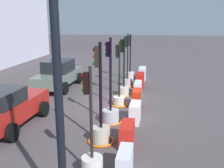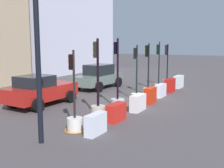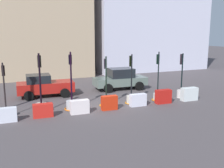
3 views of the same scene
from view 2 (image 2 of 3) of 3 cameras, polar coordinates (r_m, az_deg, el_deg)
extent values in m
plane|color=#4A4346|center=(15.67, 4.56, -3.65)|extent=(120.00, 120.00, 0.00)
cylinder|color=silver|center=(10.56, -7.75, -8.35)|extent=(0.60, 0.60, 0.51)
cylinder|color=black|center=(10.22, -7.93, -0.10)|extent=(0.08, 0.08, 2.55)
cube|color=black|center=(10.20, -8.51, 4.56)|extent=(0.17, 0.16, 0.57)
sphere|color=red|center=(10.25, -8.90, 5.63)|extent=(0.10, 0.10, 0.10)
sphere|color=orange|center=(10.26, -8.87, 4.58)|extent=(0.10, 0.10, 0.10)
sphere|color=green|center=(10.28, -8.85, 3.52)|extent=(0.10, 0.10, 0.10)
torus|color=orange|center=(10.63, -7.73, -9.54)|extent=(0.81, 0.81, 0.05)
cylinder|color=#B8B0A0|center=(12.18, -2.90, -5.86)|extent=(0.64, 0.64, 0.56)
cylinder|color=black|center=(11.86, -2.97, 2.37)|extent=(0.11, 0.11, 2.95)
cube|color=black|center=(11.89, -3.47, 7.16)|extent=(0.20, 0.19, 0.70)
sphere|color=red|center=(11.95, -3.81, 8.27)|extent=(0.11, 0.11, 0.11)
sphere|color=orange|center=(11.95, -3.79, 7.16)|extent=(0.11, 0.11, 0.11)
sphere|color=green|center=(11.96, -3.78, 6.06)|extent=(0.11, 0.11, 0.11)
torus|color=orange|center=(12.24, -2.89, -6.95)|extent=(0.95, 0.95, 0.07)
cylinder|color=#ABAAB1|center=(13.72, 1.17, -4.25)|extent=(0.70, 0.70, 0.54)
cylinder|color=black|center=(13.44, 1.19, 3.13)|extent=(0.10, 0.10, 3.00)
cube|color=black|center=(13.43, 0.78, 7.53)|extent=(0.18, 0.13, 0.58)
sphere|color=red|center=(13.47, 0.48, 8.36)|extent=(0.11, 0.11, 0.11)
sphere|color=orange|center=(13.47, 0.48, 7.54)|extent=(0.11, 0.11, 0.11)
sphere|color=green|center=(13.47, 0.48, 6.71)|extent=(0.11, 0.11, 0.11)
torus|color=orange|center=(13.77, 1.17, -5.20)|extent=(0.94, 0.94, 0.06)
cylinder|color=beige|center=(15.68, 5.12, -2.80)|extent=(0.61, 0.61, 0.45)
cylinder|color=black|center=(15.44, 5.20, 3.02)|extent=(0.09, 0.09, 2.74)
cube|color=black|center=(15.41, 4.85, 6.37)|extent=(0.15, 0.15, 0.63)
sphere|color=red|center=(15.43, 4.58, 7.15)|extent=(0.09, 0.09, 0.09)
sphere|color=orange|center=(15.44, 4.57, 6.37)|extent=(0.09, 0.09, 0.09)
sphere|color=green|center=(15.45, 4.56, 5.60)|extent=(0.09, 0.09, 0.09)
torus|color=orange|center=(15.72, 5.11, -3.46)|extent=(0.89, 0.89, 0.08)
cylinder|color=#BBB5AA|center=(17.29, 7.53, -1.68)|extent=(0.63, 0.63, 0.50)
cylinder|color=black|center=(17.07, 7.64, 3.74)|extent=(0.09, 0.09, 2.77)
cube|color=black|center=(17.05, 7.29, 6.84)|extent=(0.17, 0.17, 0.70)
sphere|color=red|center=(17.07, 7.00, 7.64)|extent=(0.10, 0.10, 0.10)
sphere|color=orange|center=(17.08, 6.99, 6.85)|extent=(0.10, 0.10, 0.10)
sphere|color=green|center=(17.09, 6.97, 6.07)|extent=(0.10, 0.10, 0.10)
torus|color=orange|center=(17.33, 7.52, -2.41)|extent=(0.83, 0.83, 0.05)
cylinder|color=#B1B3B1|center=(19.19, 9.67, -0.72)|extent=(0.60, 0.60, 0.49)
cylinder|color=black|center=(18.99, 9.80, 4.32)|extent=(0.08, 0.08, 2.89)
cube|color=black|center=(18.99, 9.56, 7.13)|extent=(0.17, 0.15, 0.67)
sphere|color=red|center=(19.02, 9.33, 7.80)|extent=(0.10, 0.10, 0.10)
sphere|color=orange|center=(19.02, 9.31, 7.13)|extent=(0.10, 0.10, 0.10)
sphere|color=green|center=(19.03, 9.30, 6.46)|extent=(0.10, 0.10, 0.10)
torus|color=orange|center=(19.22, 9.66, -1.32)|extent=(0.81, 0.81, 0.08)
cylinder|color=beige|center=(21.05, 11.38, 0.14)|extent=(0.59, 0.59, 0.55)
cylinder|color=black|center=(20.88, 11.51, 4.50)|extent=(0.09, 0.09, 2.66)
cube|color=black|center=(20.86, 11.27, 6.99)|extent=(0.18, 0.16, 0.74)
sphere|color=red|center=(20.87, 11.05, 7.68)|extent=(0.11, 0.11, 0.11)
sphere|color=orange|center=(20.87, 11.03, 7.00)|extent=(0.11, 0.11, 0.11)
sphere|color=green|center=(20.88, 11.01, 6.32)|extent=(0.11, 0.11, 0.11)
cube|color=silver|center=(10.06, -3.43, -8.36)|extent=(1.01, 0.39, 0.78)
cube|color=red|center=(11.70, 0.89, -5.94)|extent=(1.10, 0.46, 0.77)
cube|color=silver|center=(13.47, 5.43, -3.94)|extent=(1.10, 0.45, 0.81)
cube|color=red|center=(15.20, 7.99, -2.40)|extent=(0.99, 0.41, 0.87)
cube|color=silver|center=(17.10, 10.12, -1.36)|extent=(1.08, 0.41, 0.80)
cube|color=red|center=(18.86, 11.99, -0.30)|extent=(1.06, 0.49, 0.92)
cube|color=silver|center=(20.84, 13.73, 0.47)|extent=(1.17, 0.50, 0.90)
cube|color=#A71B16|center=(15.10, -14.36, -1.64)|extent=(4.11, 1.87, 0.73)
cube|color=black|center=(14.66, -15.84, 0.57)|extent=(1.75, 1.56, 0.57)
cylinder|color=black|center=(16.67, -13.49, -1.93)|extent=(0.69, 0.31, 0.67)
cylinder|color=black|center=(15.48, -8.66, -2.59)|extent=(0.69, 0.31, 0.67)
cylinder|color=black|center=(15.01, -20.15, -3.39)|extent=(0.69, 0.31, 0.67)
cylinder|color=black|center=(13.68, -15.32, -4.30)|extent=(0.69, 0.31, 0.67)
cube|color=slate|center=(20.01, -2.86, 1.05)|extent=(4.39, 1.92, 0.65)
cube|color=black|center=(19.99, -2.77, 3.05)|extent=(2.03, 1.60, 0.74)
cylinder|color=black|center=(21.66, -2.92, 0.76)|extent=(0.73, 0.31, 0.72)
cylinder|color=black|center=(20.71, 1.31, 0.40)|extent=(0.73, 0.31, 0.72)
cylinder|color=black|center=(19.52, -7.28, -0.18)|extent=(0.73, 0.31, 0.72)
cylinder|color=black|center=(18.46, -2.78, -0.62)|extent=(0.73, 0.31, 0.72)
cube|color=silver|center=(33.06, -12.04, 12.81)|extent=(14.16, 7.95, 11.66)
cylinder|color=black|center=(9.11, -15.17, 3.89)|extent=(0.17, 0.17, 5.25)
camera|label=1|loc=(4.91, -39.20, 17.07)|focal=41.09mm
camera|label=3|loc=(12.57, 77.21, 8.21)|focal=41.98mm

